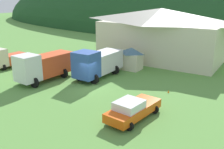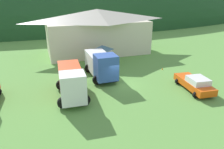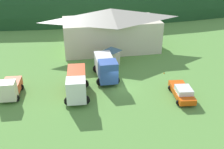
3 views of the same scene
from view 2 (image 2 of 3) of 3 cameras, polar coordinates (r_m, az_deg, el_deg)
ground_plane at (r=24.49m, az=2.15°, el=-2.88°), size 200.00×200.00×0.00m
forested_hill_backdrop at (r=81.00m, az=-13.85°, el=13.55°), size 163.42×60.00×39.35m
depot_building at (r=37.24m, az=-3.96°, el=11.67°), size 18.12×8.86×7.46m
play_shed_cream at (r=31.41m, az=-2.61°, el=5.46°), size 2.66×2.20×2.86m
heavy_rig_white at (r=21.51m, az=-10.98°, el=-1.66°), size 3.36×6.98×3.32m
box_truck_blue at (r=26.19m, az=-3.01°, el=2.94°), size 3.27×6.99×3.44m
service_pickup_orange at (r=24.58m, az=21.41°, el=-2.21°), size 2.80×5.46×1.66m
traffic_cone_near_pickup at (r=30.18m, az=13.41°, el=1.29°), size 0.36×0.36×0.55m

